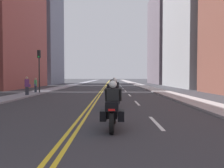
{
  "coord_description": "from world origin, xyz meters",
  "views": [
    {
      "loc": [
        1.25,
        0.11,
        1.74
      ],
      "look_at": [
        1.25,
        18.61,
        1.11
      ],
      "focal_mm": 33.76,
      "sensor_mm": 36.0,
      "label": 1
    }
  ],
  "objects_px": {
    "motorcycle_1": "(112,97)",
    "traffic_light_near": "(39,64)",
    "motorcycle_0": "(113,109)",
    "pedestrian_0": "(36,85)",
    "pedestrian_1": "(27,86)",
    "motorcycle_3": "(114,87)",
    "motorcycle_2": "(115,91)"
  },
  "relations": [
    {
      "from": "motorcycle_1",
      "to": "traffic_light_near",
      "type": "height_order",
      "value": "traffic_light_near"
    },
    {
      "from": "motorcycle_2",
      "to": "motorcycle_0",
      "type": "bearing_deg",
      "value": -91.96
    },
    {
      "from": "pedestrian_1",
      "to": "pedestrian_0",
      "type": "bearing_deg",
      "value": 69.55
    },
    {
      "from": "motorcycle_1",
      "to": "pedestrian_0",
      "type": "xyz_separation_m",
      "value": [
        -8.15,
        10.96,
        0.18
      ]
    },
    {
      "from": "motorcycle_0",
      "to": "traffic_light_near",
      "type": "relative_size",
      "value": 0.48
    },
    {
      "from": "motorcycle_1",
      "to": "traffic_light_near",
      "type": "relative_size",
      "value": 0.51
    },
    {
      "from": "motorcycle_1",
      "to": "motorcycle_2",
      "type": "distance_m",
      "value": 4.86
    },
    {
      "from": "pedestrian_0",
      "to": "motorcycle_2",
      "type": "bearing_deg",
      "value": 47.3
    },
    {
      "from": "pedestrian_0",
      "to": "pedestrian_1",
      "type": "xyz_separation_m",
      "value": [
        0.52,
        -3.54,
        0.07
      ]
    },
    {
      "from": "motorcycle_1",
      "to": "motorcycle_2",
      "type": "xyz_separation_m",
      "value": [
        0.24,
        4.86,
        -0.01
      ]
    },
    {
      "from": "motorcycle_1",
      "to": "pedestrian_1",
      "type": "bearing_deg",
      "value": 134.54
    },
    {
      "from": "motorcycle_0",
      "to": "motorcycle_3",
      "type": "relative_size",
      "value": 0.99
    },
    {
      "from": "motorcycle_2",
      "to": "pedestrian_1",
      "type": "bearing_deg",
      "value": 161.4
    },
    {
      "from": "motorcycle_2",
      "to": "pedestrian_0",
      "type": "relative_size",
      "value": 1.35
    },
    {
      "from": "motorcycle_0",
      "to": "pedestrian_1",
      "type": "xyz_separation_m",
      "value": [
        -7.64,
        11.84,
        0.26
      ]
    },
    {
      "from": "motorcycle_1",
      "to": "motorcycle_3",
      "type": "height_order",
      "value": "motorcycle_3"
    },
    {
      "from": "motorcycle_1",
      "to": "motorcycle_3",
      "type": "relative_size",
      "value": 1.05
    },
    {
      "from": "motorcycle_2",
      "to": "motorcycle_3",
      "type": "distance_m",
      "value": 5.31
    },
    {
      "from": "motorcycle_2",
      "to": "pedestrian_0",
      "type": "height_order",
      "value": "pedestrian_0"
    },
    {
      "from": "traffic_light_near",
      "to": "pedestrian_0",
      "type": "xyz_separation_m",
      "value": [
        -0.65,
        0.71,
        -2.24
      ]
    },
    {
      "from": "motorcycle_0",
      "to": "pedestrian_1",
      "type": "relative_size",
      "value": 1.21
    },
    {
      "from": "pedestrian_0",
      "to": "pedestrian_1",
      "type": "bearing_deg",
      "value": 1.66
    },
    {
      "from": "motorcycle_0",
      "to": "motorcycle_1",
      "type": "bearing_deg",
      "value": 93.27
    },
    {
      "from": "motorcycle_0",
      "to": "motorcycle_1",
      "type": "relative_size",
      "value": 0.94
    },
    {
      "from": "motorcycle_0",
      "to": "motorcycle_2",
      "type": "distance_m",
      "value": 9.29
    },
    {
      "from": "motorcycle_2",
      "to": "motorcycle_1",
      "type": "bearing_deg",
      "value": -93.41
    },
    {
      "from": "motorcycle_0",
      "to": "traffic_light_near",
      "type": "distance_m",
      "value": 16.66
    },
    {
      "from": "pedestrian_0",
      "to": "motorcycle_3",
      "type": "bearing_deg",
      "value": 77.95
    },
    {
      "from": "traffic_light_near",
      "to": "pedestrian_1",
      "type": "relative_size",
      "value": 2.54
    },
    {
      "from": "motorcycle_2",
      "to": "pedestrian_1",
      "type": "xyz_separation_m",
      "value": [
        -7.87,
        2.56,
        0.26
      ]
    },
    {
      "from": "motorcycle_0",
      "to": "traffic_light_near",
      "type": "xyz_separation_m",
      "value": [
        -7.52,
        14.67,
        2.43
      ]
    },
    {
      "from": "motorcycle_2",
      "to": "pedestrian_0",
      "type": "bearing_deg",
      "value": 143.38
    }
  ]
}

